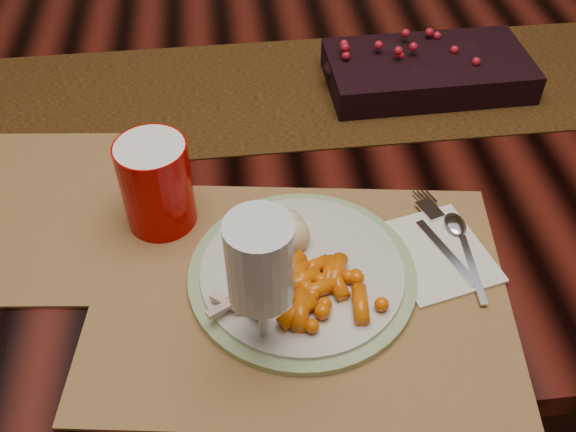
{
  "coord_description": "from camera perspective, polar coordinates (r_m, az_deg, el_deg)",
  "views": [
    {
      "loc": [
        -0.09,
        -0.8,
        1.35
      ],
      "look_at": [
        -0.03,
        -0.26,
        0.8
      ],
      "focal_mm": 40.0,
      "sensor_mm": 36.0,
      "label": 1
    }
  ],
  "objects": [
    {
      "name": "turkey_shreds",
      "position": [
        0.72,
        -4.15,
        -7.64
      ],
      "size": [
        0.08,
        0.07,
        0.02
      ],
      "primitive_type": null,
      "rotation": [
        0.0,
        0.0,
        0.04
      ],
      "color": "#A49289",
      "rests_on": "dinner_plate"
    },
    {
      "name": "floor",
      "position": [
        1.57,
        0.05,
        -13.93
      ],
      "size": [
        5.0,
        5.0,
        0.0
      ],
      "primitive_type": "plane",
      "color": "black",
      "rests_on": "ground"
    },
    {
      "name": "placemat_main",
      "position": [
        0.76,
        1.11,
        -6.78
      ],
      "size": [
        0.53,
        0.42,
        0.0
      ],
      "primitive_type": "cube",
      "rotation": [
        0.0,
        0.0,
        -0.14
      ],
      "color": "brown",
      "rests_on": "dining_table"
    },
    {
      "name": "spoon",
      "position": [
        0.82,
        15.62,
        -3.28
      ],
      "size": [
        0.04,
        0.14,
        0.0
      ],
      "primitive_type": null,
      "rotation": [
        0.0,
        0.0,
        -0.06
      ],
      "color": "#B1B2C4",
      "rests_on": "napkin"
    },
    {
      "name": "centerpiece",
      "position": [
        1.09,
        12.36,
        12.86
      ],
      "size": [
        0.33,
        0.17,
        0.06
      ],
      "primitive_type": null,
      "rotation": [
        0.0,
        0.0,
        0.02
      ],
      "color": "black",
      "rests_on": "table_runner"
    },
    {
      "name": "table_runner",
      "position": [
        1.06,
        -3.15,
        10.83
      ],
      "size": [
        1.51,
        0.32,
        0.0
      ],
      "primitive_type": "cube",
      "rotation": [
        0.0,
        0.0,
        0.01
      ],
      "color": "black",
      "rests_on": "dining_table"
    },
    {
      "name": "red_cup",
      "position": [
        0.81,
        -11.61,
        2.76
      ],
      "size": [
        0.11,
        0.11,
        0.12
      ],
      "primitive_type": "cylinder",
      "rotation": [
        0.0,
        0.0,
        -0.33
      ],
      "color": "#A30200",
      "rests_on": "placemat_main"
    },
    {
      "name": "napkin",
      "position": [
        0.81,
        13.05,
        -3.23
      ],
      "size": [
        0.15,
        0.16,
        0.0
      ],
      "primitive_type": "cube",
      "rotation": [
        0.0,
        0.0,
        0.23
      ],
      "color": "silver",
      "rests_on": "placemat_main"
    },
    {
      "name": "mashed_potatoes",
      "position": [
        0.78,
        -1.21,
        -0.77
      ],
      "size": [
        0.09,
        0.09,
        0.04
      ],
      "primitive_type": null,
      "rotation": [
        0.0,
        0.0,
        -0.26
      ],
      "color": "#ECD47E",
      "rests_on": "dinner_plate"
    },
    {
      "name": "fork",
      "position": [
        0.82,
        13.51,
        -2.13
      ],
      "size": [
        0.07,
        0.15,
        0.0
      ],
      "primitive_type": null,
      "rotation": [
        0.0,
        0.0,
        0.35
      ],
      "color": "white",
      "rests_on": "napkin"
    },
    {
      "name": "dining_table",
      "position": [
        1.26,
        0.06,
        -5.24
      ],
      "size": [
        1.8,
        1.0,
        0.75
      ],
      "primitive_type": "cube",
      "color": "black",
      "rests_on": "floor"
    },
    {
      "name": "wine_glass",
      "position": [
        0.65,
        -2.38,
        -6.64
      ],
      "size": [
        0.08,
        0.08,
        0.19
      ],
      "primitive_type": null,
      "rotation": [
        0.0,
        0.0,
        -0.16
      ],
      "color": "silver",
      "rests_on": "dining_table"
    },
    {
      "name": "dinner_plate",
      "position": [
        0.77,
        1.27,
        -5.1
      ],
      "size": [
        0.28,
        0.28,
        0.02
      ],
      "primitive_type": "cylinder",
      "rotation": [
        0.0,
        0.0,
        0.04
      ],
      "color": "beige",
      "rests_on": "placemat_main"
    },
    {
      "name": "baby_carrots",
      "position": [
        0.73,
        2.38,
        -6.41
      ],
      "size": [
        0.14,
        0.13,
        0.02
      ],
      "primitive_type": null,
      "rotation": [
        0.0,
        0.0,
        -0.31
      ],
      "color": "#CD5806",
      "rests_on": "dinner_plate"
    }
  ]
}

